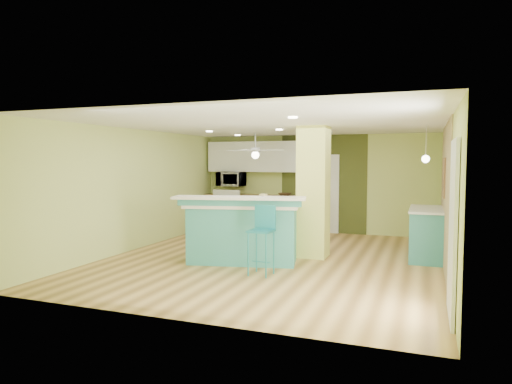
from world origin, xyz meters
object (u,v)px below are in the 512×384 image
(bar_stool, at_px, (263,228))
(peninsula, at_px, (243,231))
(side_counter, at_px, (427,233))
(fruit_bowl, at_px, (285,195))
(canister, at_px, (263,199))

(bar_stool, bearing_deg, peninsula, 135.66)
(peninsula, distance_m, side_counter, 3.48)
(peninsula, height_order, side_counter, peninsula)
(fruit_bowl, relative_size, canister, 1.86)
(side_counter, height_order, fruit_bowl, fruit_bowl)
(bar_stool, height_order, fruit_bowl, bar_stool)
(side_counter, distance_m, fruit_bowl, 3.99)
(canister, bearing_deg, fruit_bowl, 100.32)
(peninsula, xyz_separation_m, bar_stool, (0.65, -0.76, 0.18))
(bar_stool, relative_size, fruit_bowl, 3.43)
(peninsula, height_order, bar_stool, peninsula)
(peninsula, relative_size, canister, 13.46)
(peninsula, distance_m, bar_stool, 1.02)
(peninsula, relative_size, fruit_bowl, 7.25)
(side_counter, bearing_deg, bar_stool, -138.45)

